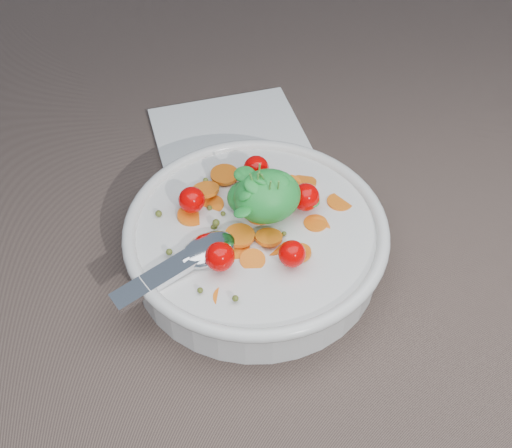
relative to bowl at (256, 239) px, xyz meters
name	(u,v)px	position (x,y,z in m)	size (l,w,h in m)	color
ground	(235,280)	(-0.03, -0.02, -0.03)	(6.00, 6.00, 0.00)	brown
bowl	(256,239)	(0.00, 0.00, 0.00)	(0.27, 0.25, 0.11)	silver
napkin	(230,137)	(0.03, 0.18, -0.03)	(0.17, 0.15, 0.01)	white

